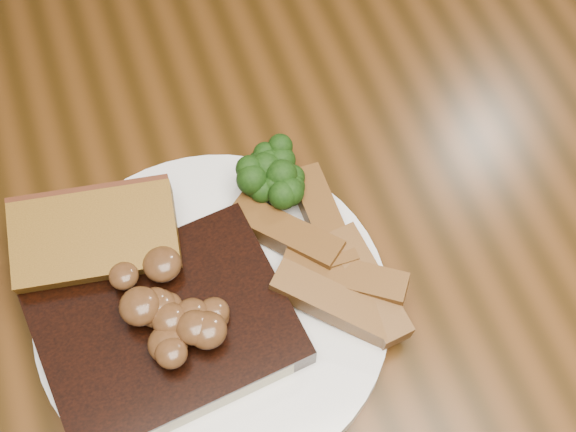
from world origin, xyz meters
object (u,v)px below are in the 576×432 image
Objects in this scene: plate at (213,309)px; potato_wedges at (311,289)px; garlic_bread at (102,251)px; steak at (167,329)px; dining_table at (296,300)px.

plate is 0.07m from potato_wedges.
garlic_bread is at bearing 149.47° from potato_wedges.
steak and potato_wedges have the same top height.
dining_table is 0.13m from plate.
steak is at bearing -162.45° from plate.
garlic_bread is 0.99× the size of potato_wedges.
potato_wedges is at bearing -96.70° from dining_table.
dining_table is 13.87× the size of potato_wedges.
dining_table is at bearing 12.26° from steak.
steak reaches higher than plate.
steak and garlic_bread have the same top height.
steak reaches higher than dining_table.
potato_wedges is (0.10, -0.00, -0.00)m from steak.
garlic_bread and potato_wedges have the same top height.
plate is 1.52× the size of steak.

